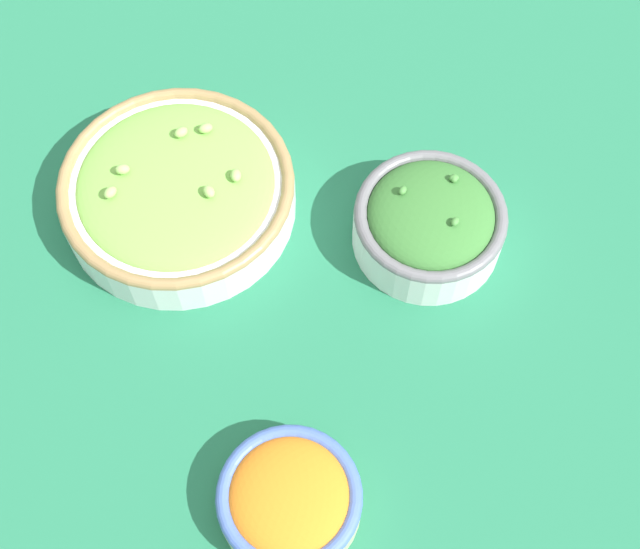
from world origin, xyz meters
name	(u,v)px	position (x,y,z in m)	size (l,w,h in m)	color
ground_plane	(320,289)	(0.00, 0.00, 0.00)	(3.00, 3.00, 0.00)	#23704C
bowl_broccoli	(429,222)	(0.02, -0.11, 0.03)	(0.14, 0.14, 0.07)	white
bowl_lettuce	(178,191)	(0.12, 0.10, 0.03)	(0.22, 0.22, 0.06)	white
bowl_carrots	(289,498)	(-0.18, 0.08, 0.02)	(0.12, 0.12, 0.05)	beige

